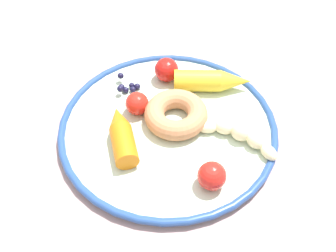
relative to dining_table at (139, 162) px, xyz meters
name	(u,v)px	position (x,y,z in m)	size (l,w,h in m)	color
dining_table	(139,162)	(0.00, 0.00, 0.00)	(1.21, 0.89, 0.71)	#A7898B
plate	(168,127)	(0.05, 0.01, 0.09)	(0.36, 0.36, 0.02)	silver
banana	(240,135)	(0.17, -0.02, 0.10)	(0.12, 0.08, 0.03)	#F6E7B2
carrot_orange	(122,134)	(-0.02, -0.03, 0.11)	(0.06, 0.12, 0.04)	orange
carrot_yellow	(213,81)	(0.13, 0.10, 0.11)	(0.13, 0.04, 0.04)	yellow
donut	(176,114)	(0.06, 0.02, 0.11)	(0.10, 0.10, 0.03)	tan
blueberry_pile	(127,86)	(-0.02, 0.09, 0.10)	(0.04, 0.04, 0.02)	#191638
tomato_near	(166,70)	(0.04, 0.12, 0.11)	(0.04, 0.04, 0.04)	red
tomato_mid	(135,103)	(0.00, 0.04, 0.11)	(0.04, 0.04, 0.04)	red
tomato_far	(212,176)	(0.12, -0.10, 0.11)	(0.04, 0.04, 0.04)	red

